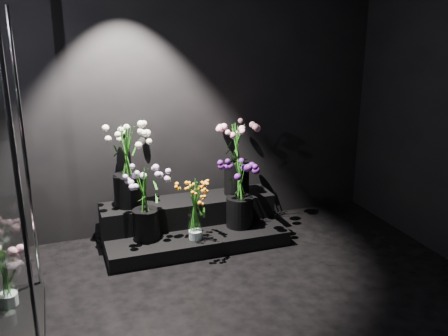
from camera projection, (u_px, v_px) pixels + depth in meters
name	position (u px, v px, depth m)	size (l,w,h in m)	color
wall_back	(183.00, 90.00, 4.75)	(4.00, 4.00, 0.00)	black
display_riser	(191.00, 224.00, 4.81)	(1.68, 0.75, 0.37)	black
bouquet_orange_bells	(195.00, 209.00, 4.43)	(0.32, 0.32, 0.56)	white
bouquet_lilac	(145.00, 199.00, 4.41)	(0.47, 0.47, 0.66)	black
bouquet_purple	(240.00, 191.00, 4.70)	(0.43, 0.43, 0.64)	black
bouquet_cream_roses	(127.00, 162.00, 4.56)	(0.50, 0.50, 0.76)	black
bouquet_pink_roses	(237.00, 154.00, 4.86)	(0.48, 0.48, 0.70)	black
bouquet_case_base_pink	(5.00, 274.00, 3.51)	(0.37, 0.37, 0.47)	white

